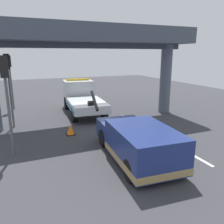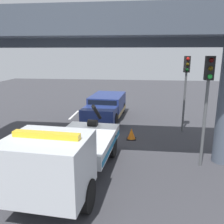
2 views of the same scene
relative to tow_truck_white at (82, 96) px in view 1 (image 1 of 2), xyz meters
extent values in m
cube|color=#38383D|center=(-3.65, 0.06, -1.25)|extent=(60.00, 40.00, 0.10)
cube|color=silver|center=(-9.65, -2.46, -1.20)|extent=(2.60, 0.16, 0.01)
cube|color=silver|center=(-3.65, -2.46, -1.20)|extent=(2.60, 0.16, 0.01)
cube|color=silver|center=(2.35, -2.46, -1.20)|extent=(2.60, 0.16, 0.01)
cube|color=silver|center=(-1.92, 0.14, -0.28)|extent=(4.01, 2.68, 0.55)
cube|color=silver|center=(1.40, -0.10, 0.27)|extent=(2.21, 2.45, 1.65)
cube|color=black|center=(2.01, -0.15, 0.64)|extent=(0.22, 2.21, 0.66)
cube|color=#196B9E|center=(-1.83, 1.34, -0.36)|extent=(3.64, 0.29, 0.20)
cylinder|color=black|center=(-4.11, 0.30, 0.46)|extent=(1.42, 0.28, 1.07)
cylinder|color=black|center=(-3.31, 0.24, 0.12)|extent=(0.39, 0.48, 0.36)
cube|color=yellow|center=(1.40, -0.10, 1.18)|extent=(0.38, 1.93, 0.16)
cylinder|color=black|center=(1.27, 0.95, -0.70)|extent=(1.02, 0.39, 1.00)
cylinder|color=black|center=(1.12, -1.13, -0.70)|extent=(1.02, 0.39, 1.00)
cylinder|color=black|center=(-2.61, 1.24, -0.70)|extent=(1.02, 0.39, 1.00)
cylinder|color=black|center=(-2.77, -0.84, -0.70)|extent=(1.02, 0.39, 1.00)
cube|color=navy|center=(-9.70, 0.10, -0.30)|extent=(3.61, 2.45, 1.35)
cube|color=navy|center=(-7.12, -0.09, -0.50)|extent=(1.88, 2.23, 0.95)
cube|color=black|center=(-7.96, -0.03, 0.00)|extent=(0.20, 1.94, 0.59)
cube|color=#9E8451|center=(-9.70, 0.10, -0.79)|extent=(3.63, 2.47, 0.28)
cylinder|color=black|center=(-7.20, 0.88, -0.78)|extent=(0.86, 0.34, 0.84)
cylinder|color=black|center=(-7.34, -1.03, -0.78)|extent=(0.86, 0.34, 0.84)
cylinder|color=black|center=(-10.58, 1.13, -0.78)|extent=(0.86, 0.34, 0.84)
cylinder|color=black|center=(-10.72, -0.78, -0.78)|extent=(0.86, 0.34, 0.84)
cylinder|color=#4C5666|center=(-2.67, -5.90, 1.36)|extent=(0.84, 0.84, 5.13)
cube|color=#414956|center=(-2.67, 0.06, 4.45)|extent=(3.60, 13.92, 1.04)
cube|color=#353C47|center=(-2.67, 0.06, 3.75)|extent=(0.50, 13.52, 0.36)
cylinder|color=#515456|center=(-6.65, 5.01, 0.54)|extent=(0.12, 0.12, 3.49)
cube|color=black|center=(-6.65, 5.01, 2.74)|extent=(0.28, 0.32, 0.90)
sphere|color=red|center=(-6.49, 5.01, 3.04)|extent=(0.18, 0.18, 0.18)
sphere|color=#3A2D06|center=(-6.49, 5.01, 2.74)|extent=(0.18, 0.18, 0.18)
sphere|color=black|center=(-6.49, 5.01, 2.44)|extent=(0.18, 0.18, 0.18)
cylinder|color=#515456|center=(-2.15, 5.01, 0.58)|extent=(0.12, 0.12, 3.55)
cube|color=black|center=(-2.15, 5.01, 2.80)|extent=(0.28, 0.32, 0.90)
sphere|color=#360605|center=(-1.99, 5.01, 3.10)|extent=(0.18, 0.18, 0.18)
sphere|color=#3A2D06|center=(-1.99, 5.01, 2.80)|extent=(0.18, 0.18, 0.18)
sphere|color=green|center=(-1.99, 5.01, 2.50)|extent=(0.18, 0.18, 0.18)
cylinder|color=#515456|center=(2.85, 5.01, 0.52)|extent=(0.12, 0.12, 3.44)
cube|color=black|center=(2.85, 5.01, 2.69)|extent=(0.28, 0.32, 0.90)
sphere|color=#360605|center=(3.01, 5.01, 2.99)|extent=(0.18, 0.18, 0.18)
sphere|color=gold|center=(3.01, 5.01, 2.69)|extent=(0.18, 0.18, 0.18)
sphere|color=black|center=(3.01, 5.01, 2.39)|extent=(0.18, 0.18, 0.18)
cone|color=orange|center=(-4.95, 2.04, -0.90)|extent=(0.45, 0.45, 0.60)
cube|color=black|center=(-4.95, 2.04, -1.19)|extent=(0.50, 0.50, 0.03)
camera|label=1|loc=(-17.01, 4.56, 3.24)|focal=36.22mm
camera|label=2|loc=(7.34, 2.41, 3.38)|focal=38.33mm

